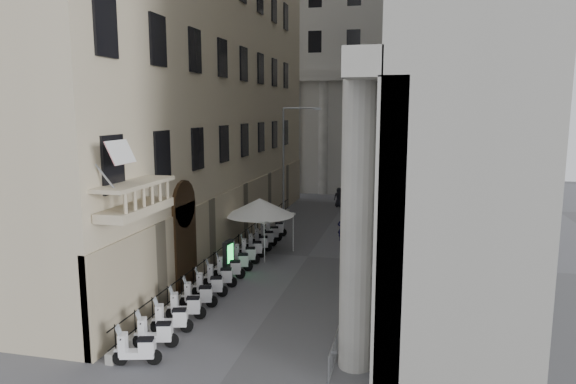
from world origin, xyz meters
name	(u,v)px	position (x,y,z in m)	size (l,w,h in m)	color
far_building	(358,56)	(0.00, 48.00, 15.00)	(22.00, 10.00, 30.00)	beige
iron_fence	(236,257)	(-4.30, 18.00, 0.00)	(0.30, 28.00, 1.40)	black
blue_awning	(381,234)	(4.15, 26.00, 0.00)	(1.60, 3.00, 3.00)	navy
flag	(131,354)	(-4.00, 5.00, 0.00)	(1.00, 1.40, 8.20)	#9E0C11
scooter_0	(138,365)	(-3.31, 4.30, 0.00)	(0.56, 1.40, 1.50)	white
scooter_1	(157,348)	(-3.31, 5.69, 0.00)	(0.56, 1.40, 1.50)	white
scooter_2	(173,332)	(-3.31, 7.07, 0.00)	(0.56, 1.40, 1.50)	white
scooter_3	(187,319)	(-3.31, 8.46, 0.00)	(0.56, 1.40, 1.50)	white
scooter_4	(199,307)	(-3.31, 9.84, 0.00)	(0.56, 1.40, 1.50)	white
scooter_5	(210,297)	(-3.31, 11.23, 0.00)	(0.56, 1.40, 1.50)	white
scooter_6	(221,287)	(-3.31, 12.62, 0.00)	(0.56, 1.40, 1.50)	white
scooter_7	(230,279)	(-3.31, 14.00, 0.00)	(0.56, 1.40, 1.50)	white
scooter_8	(238,271)	(-3.31, 15.39, 0.00)	(0.56, 1.40, 1.50)	white
scooter_9	(245,264)	(-3.31, 16.78, 0.00)	(0.56, 1.40, 1.50)	white
scooter_10	(252,257)	(-3.31, 18.16, 0.00)	(0.56, 1.40, 1.50)	white
scooter_11	(259,252)	(-3.31, 19.55, 0.00)	(0.56, 1.40, 1.50)	white
scooter_12	(265,246)	(-3.31, 20.94, 0.00)	(0.56, 1.40, 1.50)	white
scooter_13	(270,241)	(-3.31, 22.32, 0.00)	(0.56, 1.40, 1.50)	white
scooter_14	(275,236)	(-3.31, 23.71, 0.00)	(0.56, 1.40, 1.50)	white
barrier_0	(333,370)	(3.55, 5.53, 0.00)	(0.60, 2.40, 1.10)	#9A9CA1
barrier_1	(342,339)	(3.55, 8.03, 0.00)	(0.60, 2.40, 1.10)	#9A9CA1
barrier_2	(349,315)	(3.55, 10.53, 0.00)	(0.60, 2.40, 1.10)	#9A9CA1
barrier_3	(355,295)	(3.55, 13.03, 0.00)	(0.60, 2.40, 1.10)	#9A9CA1
barrier_4	(360,279)	(3.55, 15.53, 0.00)	(0.60, 2.40, 1.10)	#9A9CA1
barrier_5	(364,266)	(3.55, 18.03, 0.00)	(0.60, 2.40, 1.10)	#9A9CA1
barrier_6	(367,254)	(3.55, 20.53, 0.00)	(0.60, 2.40, 1.10)	#9A9CA1
barrier_7	(370,244)	(3.55, 23.03, 0.00)	(0.60, 2.40, 1.10)	#9A9CA1
barrier_8	(373,236)	(3.55, 25.53, 0.00)	(0.60, 2.40, 1.10)	#9A9CA1
barrier_9	(375,228)	(3.55, 28.03, 0.00)	(0.60, 2.40, 1.10)	#9A9CA1
security_tent	(256,205)	(-3.60, 20.00, 2.95)	(4.34, 4.34, 3.53)	white
street_lamp	(288,154)	(-3.33, 28.08, 5.55)	(2.96, 0.78, 9.21)	gray
info_kiosk	(228,256)	(-3.75, 15.07, 0.92)	(0.38, 0.88, 1.82)	black
pedestrian_a	(342,229)	(1.56, 23.47, 0.88)	(0.64, 0.42, 1.76)	#0E0D36
pedestrian_b	(356,200)	(1.32, 35.22, 0.86)	(0.84, 0.65, 1.72)	black
pedestrian_c	(339,197)	(-0.33, 36.00, 0.92)	(0.90, 0.58, 1.84)	black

